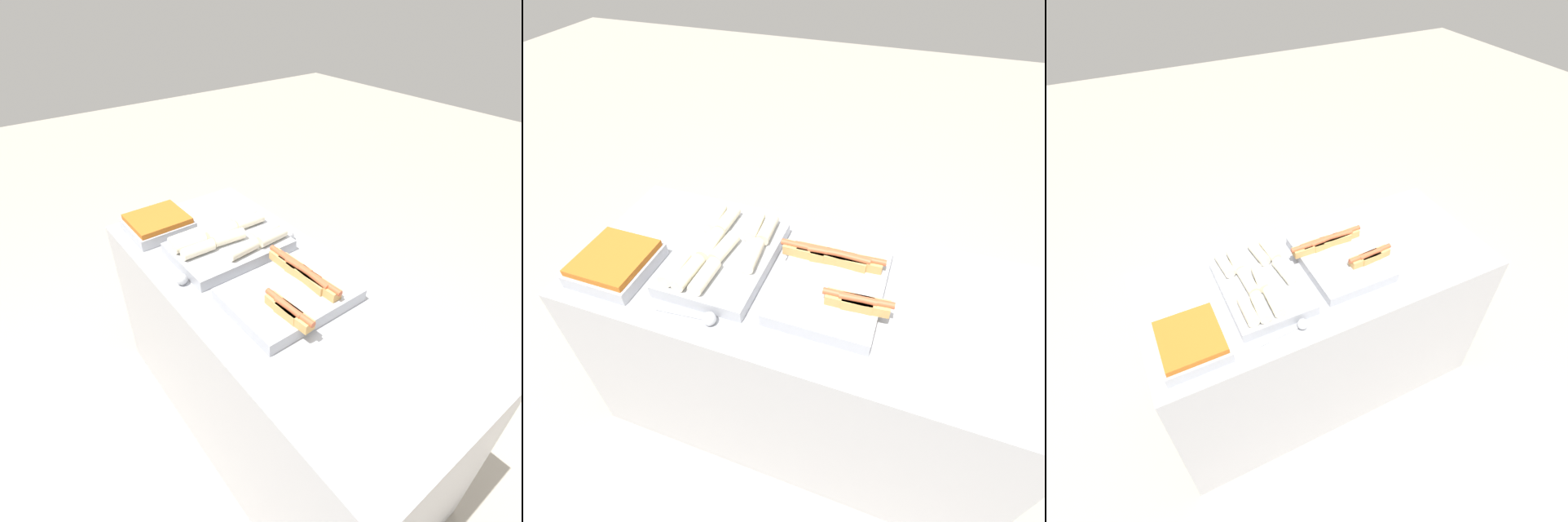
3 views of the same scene
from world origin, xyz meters
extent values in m
plane|color=#ADA393|center=(0.00, 0.00, 0.00)|extent=(12.00, 12.00, 0.00)
cube|color=#A8AAB2|center=(0.00, 0.00, 0.43)|extent=(1.63, 0.71, 0.87)
cube|color=#A8AAB2|center=(0.10, 0.00, 0.89)|extent=(0.34, 0.45, 0.05)
cube|color=tan|center=(0.08, 0.09, 0.94)|extent=(0.15, 0.06, 0.04)
cylinder|color=#C15633|center=(0.08, 0.09, 0.96)|extent=(0.17, 0.04, 0.02)
cube|color=tan|center=(0.03, 0.09, 0.94)|extent=(0.15, 0.05, 0.04)
cylinder|color=#C15633|center=(0.03, 0.09, 0.96)|extent=(0.17, 0.03, 0.02)
cube|color=tan|center=(-0.02, 0.08, 0.94)|extent=(0.15, 0.04, 0.04)
cylinder|color=#C15633|center=(-0.02, 0.08, 0.96)|extent=(0.17, 0.02, 0.02)
cube|color=tan|center=(0.18, -0.09, 0.94)|extent=(0.15, 0.05, 0.04)
cylinder|color=#C15633|center=(0.18, -0.09, 0.96)|extent=(0.17, 0.03, 0.02)
cube|color=tan|center=(0.13, 0.09, 0.94)|extent=(0.15, 0.05, 0.04)
cylinder|color=#C15633|center=(0.13, 0.09, 0.96)|extent=(0.17, 0.03, 0.02)
cube|color=tan|center=(0.18, 0.09, 0.94)|extent=(0.15, 0.05, 0.04)
cylinder|color=#C15633|center=(0.18, 0.09, 0.96)|extent=(0.17, 0.03, 0.02)
cube|color=tan|center=(0.23, -0.09, 0.94)|extent=(0.15, 0.06, 0.04)
cylinder|color=#C15633|center=(0.23, -0.09, 0.96)|extent=(0.17, 0.04, 0.02)
cube|color=#A8AAB2|center=(-0.29, 0.00, 0.89)|extent=(0.33, 0.47, 0.05)
cylinder|color=beige|center=(-0.40, 0.15, 0.94)|extent=(0.06, 0.14, 0.05)
cylinder|color=beige|center=(-0.24, 0.15, 0.94)|extent=(0.06, 0.14, 0.05)
cylinder|color=beige|center=(-0.40, -0.15, 0.94)|extent=(0.05, 0.14, 0.05)
cylinder|color=beige|center=(-0.34, 0.00, 0.94)|extent=(0.05, 0.14, 0.05)
cylinder|color=beige|center=(-0.18, -0.01, 0.94)|extent=(0.06, 0.14, 0.05)
cylinder|color=beige|center=(-0.29, -0.15, 0.94)|extent=(0.05, 0.14, 0.05)
cylinder|color=beige|center=(-0.29, 0.00, 0.94)|extent=(0.06, 0.14, 0.05)
cylinder|color=beige|center=(-0.35, -0.15, 0.94)|extent=(0.06, 0.14, 0.05)
cylinder|color=beige|center=(-0.35, 0.15, 0.94)|extent=(0.05, 0.14, 0.05)
cylinder|color=beige|center=(-0.18, 0.15, 0.94)|extent=(0.06, 0.14, 0.05)
cube|color=#A8AAB2|center=(-0.64, -0.16, 0.89)|extent=(0.25, 0.27, 0.05)
cube|color=#B7601E|center=(-0.64, -0.16, 0.93)|extent=(0.23, 0.25, 0.02)
cylinder|color=#B2B5BA|center=(-0.31, -0.27, 0.87)|extent=(0.19, 0.03, 0.01)
sphere|color=#B2B5BA|center=(-0.22, -0.27, 0.89)|extent=(0.05, 0.05, 0.05)
cylinder|color=#B2B5BA|center=(-0.31, 0.27, 0.87)|extent=(0.21, 0.02, 0.01)
sphere|color=#B2B5BA|center=(-0.21, 0.27, 0.89)|extent=(0.05, 0.05, 0.05)
camera|label=1|loc=(0.94, -0.76, 1.86)|focal=28.00mm
camera|label=2|loc=(0.27, -0.93, 1.88)|focal=28.00mm
camera|label=3|loc=(-0.65, -1.18, 2.17)|focal=28.00mm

